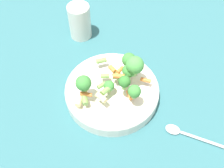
# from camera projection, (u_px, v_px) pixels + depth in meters

# --- Properties ---
(ground_plane) EXTENTS (3.00, 3.00, 0.00)m
(ground_plane) POSITION_uv_depth(u_px,v_px,m) (112.00, 95.00, 0.69)
(ground_plane) COLOR #2D6066
(bowl) EXTENTS (0.24, 0.24, 0.04)m
(bowl) POSITION_uv_depth(u_px,v_px,m) (112.00, 91.00, 0.68)
(bowl) COLOR silver
(bowl) RESTS_ON ground_plane
(pasta_salad) EXTENTS (0.20, 0.15, 0.08)m
(pasta_salad) POSITION_uv_depth(u_px,v_px,m) (120.00, 75.00, 0.63)
(pasta_salad) COLOR #8CB766
(pasta_salad) RESTS_ON bowl
(cup) EXTENTS (0.07, 0.07, 0.11)m
(cup) POSITION_uv_depth(u_px,v_px,m) (80.00, 21.00, 0.79)
(cup) COLOR silver
(cup) RESTS_ON ground_plane
(spoon) EXTENTS (0.14, 0.09, 0.01)m
(spoon) POSITION_uv_depth(u_px,v_px,m) (185.00, 133.00, 0.62)
(spoon) COLOR silver
(spoon) RESTS_ON ground_plane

